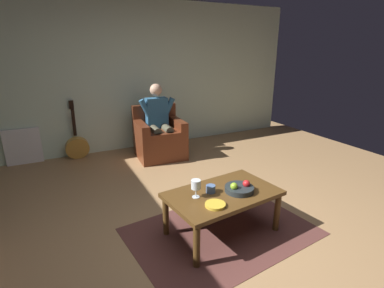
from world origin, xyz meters
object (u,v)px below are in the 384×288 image
at_px(fruit_bowl, 239,188).
at_px(wine_glass_near, 196,185).
at_px(guitar, 77,146).
at_px(person_seated, 159,119).
at_px(decorative_dish, 215,205).
at_px(armchair, 159,139).
at_px(coffee_table, 223,198).
at_px(candle_jar, 211,189).

bearing_deg(fruit_bowl, wine_glass_near, -11.20).
height_order(guitar, fruit_bowl, guitar).
height_order(person_seated, decorative_dish, person_seated).
bearing_deg(guitar, fruit_bowl, 112.46).
bearing_deg(guitar, person_seated, 157.06).
relative_size(wine_glass_near, decorative_dish, 0.95).
distance_m(armchair, fruit_bowl, 2.37).
relative_size(coffee_table, candle_jar, 12.41).
bearing_deg(guitar, decorative_dish, 105.62).
bearing_deg(fruit_bowl, candle_jar, -22.55).
xyz_separation_m(armchair, wine_glass_near, (0.49, 2.28, 0.25)).
bearing_deg(armchair, candle_jar, 85.55).
height_order(coffee_table, wine_glass_near, wine_glass_near).
height_order(person_seated, coffee_table, person_seated).
relative_size(person_seated, fruit_bowl, 4.35).
distance_m(coffee_table, candle_jar, 0.15).
distance_m(wine_glass_near, candle_jar, 0.19).
xyz_separation_m(coffee_table, wine_glass_near, (0.28, -0.03, 0.18)).
height_order(person_seated, candle_jar, person_seated).
height_order(coffee_table, fruit_bowl, fruit_bowl).
xyz_separation_m(wine_glass_near, fruit_bowl, (-0.42, 0.08, -0.09)).
distance_m(coffee_table, wine_glass_near, 0.33).
relative_size(guitar, fruit_bowl, 3.45).
bearing_deg(fruit_bowl, armchair, -91.48).
distance_m(person_seated, coffee_table, 2.32).
bearing_deg(decorative_dish, coffee_table, -136.18).
bearing_deg(decorative_dish, wine_glass_near, -70.50).
bearing_deg(person_seated, armchair, -90.00).
bearing_deg(wine_glass_near, coffee_table, 174.13).
bearing_deg(coffee_table, armchair, -95.20).
bearing_deg(coffee_table, fruit_bowl, 159.50).
relative_size(person_seated, wine_glass_near, 7.04).
bearing_deg(guitar, candle_jar, 108.61).
xyz_separation_m(person_seated, decorative_dish, (0.41, 2.48, -0.19)).
distance_m(coffee_table, decorative_dish, 0.28).
distance_m(person_seated, wine_glass_near, 2.32).
bearing_deg(armchair, decorative_dish, 84.28).
bearing_deg(fruit_bowl, decorative_dish, 21.14).
distance_m(coffee_table, fruit_bowl, 0.18).
distance_m(decorative_dish, candle_jar, 0.26).
relative_size(armchair, person_seated, 0.70).
relative_size(armchair, coffee_table, 0.75).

